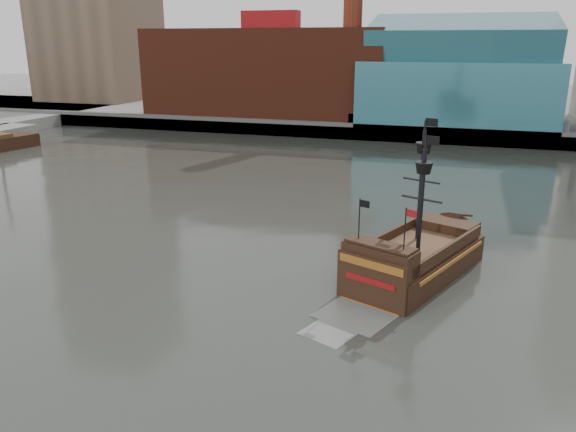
% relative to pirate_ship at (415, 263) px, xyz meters
% --- Properties ---
extents(ground, '(400.00, 400.00, 0.00)m').
position_rel_pirate_ship_xyz_m(ground, '(-9.42, -10.11, -1.00)').
color(ground, '#252722').
rests_on(ground, ground).
extents(promenade_far, '(220.00, 60.00, 2.00)m').
position_rel_pirate_ship_xyz_m(promenade_far, '(-9.42, 81.89, -0.00)').
color(promenade_far, slate).
rests_on(promenade_far, ground).
extents(seawall, '(220.00, 1.00, 2.60)m').
position_rel_pirate_ship_xyz_m(seawall, '(-9.42, 52.39, 0.30)').
color(seawall, '#4C4C49').
rests_on(seawall, ground).
extents(pirate_ship, '(9.56, 15.32, 11.04)m').
position_rel_pirate_ship_xyz_m(pirate_ship, '(0.00, 0.00, 0.00)').
color(pirate_ship, black).
rests_on(pirate_ship, ground).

